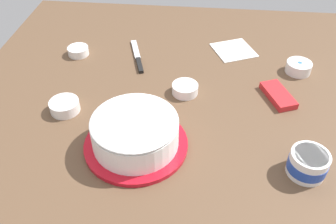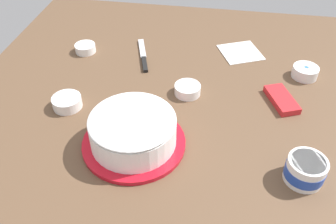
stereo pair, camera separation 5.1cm
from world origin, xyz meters
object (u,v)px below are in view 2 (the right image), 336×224
object	(u,v)px
sprinkle_bowl_blue	(305,71)
candy_box_lower	(282,99)
paper_napkin	(241,52)
frosting_tub	(305,170)
spreading_knife	(144,58)
sprinkle_bowl_orange	(67,102)
frosted_cake	(133,131)
sprinkle_bowl_rainbow	(186,89)
sprinkle_bowl_yellow	(85,48)

from	to	relation	value
sprinkle_bowl_blue	candy_box_lower	xyz separation A→B (m)	(-0.16, 0.09, -0.01)
paper_napkin	frosting_tub	bearing A→B (deg)	-164.63
frosting_tub	spreading_knife	bearing A→B (deg)	46.97
sprinkle_bowl_orange	candy_box_lower	bearing A→B (deg)	-78.86
sprinkle_bowl_blue	paper_napkin	world-z (taller)	sprinkle_bowl_blue
frosted_cake	paper_napkin	bearing A→B (deg)	-28.32
frosted_cake	sprinkle_bowl_orange	xyz separation A→B (m)	(0.13, 0.26, -0.03)
frosting_tub	sprinkle_bowl_orange	size ratio (longest dim) A/B	1.09
frosted_cake	sprinkle_bowl_rainbow	xyz separation A→B (m)	(0.27, -0.12, -0.04)
sprinkle_bowl_rainbow	sprinkle_bowl_orange	bearing A→B (deg)	109.37
frosted_cake	sprinkle_bowl_rainbow	world-z (taller)	frosted_cake
candy_box_lower	frosting_tub	bearing A→B (deg)	163.84
frosted_cake	spreading_knife	xyz separation A→B (m)	(0.46, 0.07, -0.05)
spreading_knife	sprinkle_bowl_blue	xyz separation A→B (m)	(-0.02, -0.61, 0.02)
spreading_knife	sprinkle_bowl_rainbow	xyz separation A→B (m)	(-0.19, -0.19, 0.01)
sprinkle_bowl_yellow	frosted_cake	bearing A→B (deg)	-146.49
sprinkle_bowl_rainbow	frosted_cake	bearing A→B (deg)	155.49
sprinkle_bowl_orange	sprinkle_bowl_rainbow	bearing A→B (deg)	-70.63
sprinkle_bowl_blue	sprinkle_bowl_orange	bearing A→B (deg)	110.89
frosted_cake	sprinkle_bowl_yellow	distance (m)	0.57
frosted_cake	spreading_knife	bearing A→B (deg)	8.82
frosted_cake	sprinkle_bowl_orange	distance (m)	0.29
sprinkle_bowl_rainbow	candy_box_lower	xyz separation A→B (m)	(0.00, -0.32, -0.01)
frosting_tub	paper_napkin	world-z (taller)	frosting_tub
sprinkle_bowl_rainbow	sprinkle_bowl_orange	world-z (taller)	sprinkle_bowl_orange
sprinkle_bowl_rainbow	paper_napkin	distance (m)	0.35
sprinkle_bowl_rainbow	spreading_knife	bearing A→B (deg)	45.23
spreading_knife	sprinkle_bowl_blue	distance (m)	0.61
frosting_tub	sprinkle_bowl_rainbow	distance (m)	0.47
paper_napkin	sprinkle_bowl_orange	bearing A→B (deg)	127.53
sprinkle_bowl_yellow	paper_napkin	xyz separation A→B (m)	(0.09, -0.62, -0.01)
spreading_knife	paper_napkin	world-z (taller)	spreading_knife
frosting_tub	sprinkle_bowl_rainbow	xyz separation A→B (m)	(0.32, 0.35, -0.02)
candy_box_lower	sprinkle_bowl_blue	bearing A→B (deg)	-51.31
spreading_knife	paper_napkin	xyz separation A→B (m)	(0.11, -0.38, -0.00)
candy_box_lower	sprinkle_bowl_rainbow	bearing A→B (deg)	69.09
frosted_cake	paper_napkin	distance (m)	0.64
candy_box_lower	spreading_knife	bearing A→B (deg)	48.28
spreading_knife	frosted_cake	bearing A→B (deg)	-171.18
sprinkle_bowl_blue	sprinkle_bowl_orange	size ratio (longest dim) A/B	0.96
paper_napkin	sprinkle_bowl_yellow	bearing A→B (deg)	98.47
frosting_tub	paper_napkin	xyz separation A→B (m)	(0.61, 0.17, -0.03)
frosting_tub	sprinkle_bowl_yellow	bearing A→B (deg)	56.37
paper_napkin	frosted_cake	bearing A→B (deg)	151.68
paper_napkin	sprinkle_bowl_rainbow	bearing A→B (deg)	148.48
sprinkle_bowl_blue	candy_box_lower	bearing A→B (deg)	150.42
sprinkle_bowl_orange	candy_box_lower	size ratio (longest dim) A/B	0.66
sprinkle_bowl_blue	candy_box_lower	world-z (taller)	sprinkle_bowl_blue
sprinkle_bowl_blue	sprinkle_bowl_yellow	xyz separation A→B (m)	(0.04, 0.85, -0.01)
sprinkle_bowl_blue	candy_box_lower	size ratio (longest dim) A/B	0.63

